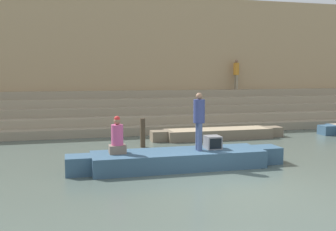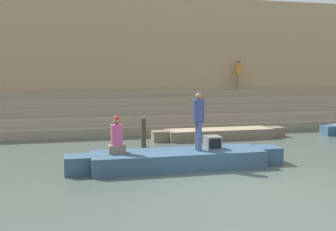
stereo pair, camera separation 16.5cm
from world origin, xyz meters
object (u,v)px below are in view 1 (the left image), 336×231
(tv_set, at_px, (213,142))
(person_on_steps, at_px, (236,72))
(person_rowing, at_px, (117,138))
(person_standing, at_px, (199,117))
(rowboat_main, at_px, (178,159))
(mooring_post, at_px, (143,133))
(moored_boat_shore, at_px, (218,133))

(tv_set, relative_size, person_on_steps, 0.30)
(person_rowing, height_order, tv_set, person_rowing)
(person_standing, xyz_separation_m, tv_set, (0.49, 0.15, -0.77))
(tv_set, bearing_deg, rowboat_main, -170.64)
(tv_set, bearing_deg, person_on_steps, 67.84)
(rowboat_main, distance_m, person_standing, 1.34)
(rowboat_main, height_order, person_on_steps, person_on_steps)
(tv_set, bearing_deg, mooring_post, 119.54)
(mooring_post, bearing_deg, person_standing, -74.02)
(moored_boat_shore, distance_m, mooring_post, 3.60)
(rowboat_main, relative_size, person_on_steps, 3.84)
(mooring_post, relative_size, person_on_steps, 0.65)
(person_standing, xyz_separation_m, person_rowing, (-2.33, 0.16, -0.54))
(tv_set, height_order, mooring_post, mooring_post)
(person_rowing, height_order, mooring_post, person_rowing)
(person_standing, height_order, person_rowing, person_standing)
(moored_boat_shore, xyz_separation_m, mooring_post, (-3.41, -1.12, 0.32))
(person_standing, relative_size, mooring_post, 1.55)
(moored_boat_shore, bearing_deg, person_standing, -117.80)
(person_standing, height_order, moored_boat_shore, person_standing)
(tv_set, xyz_separation_m, moored_boat_shore, (1.94, 4.44, -0.47))
(person_standing, xyz_separation_m, mooring_post, (-0.99, 3.47, -0.92))
(rowboat_main, xyz_separation_m, mooring_post, (-0.40, 3.39, 0.27))
(mooring_post, height_order, person_on_steps, person_on_steps)
(person_standing, relative_size, tv_set, 3.44)
(person_standing, distance_m, person_rowing, 2.40)
(tv_set, xyz_separation_m, mooring_post, (-1.48, 3.32, -0.15))
(moored_boat_shore, bearing_deg, person_rowing, -136.99)
(person_standing, height_order, mooring_post, person_standing)
(person_standing, xyz_separation_m, person_on_steps, (5.34, 9.40, 1.32))
(person_rowing, bearing_deg, moored_boat_shore, 33.90)
(mooring_post, bearing_deg, rowboat_main, -83.32)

